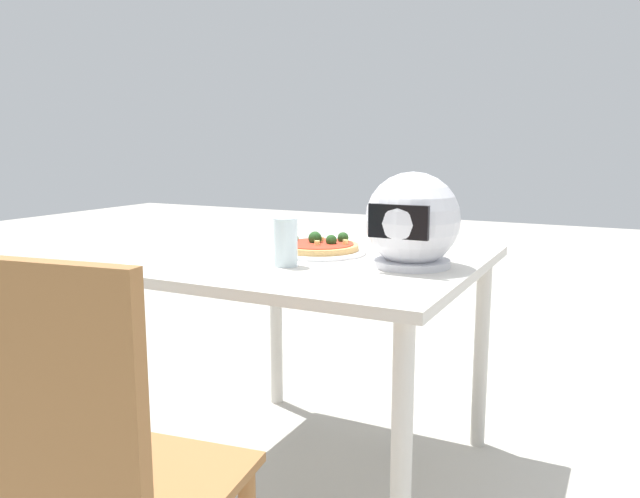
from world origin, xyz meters
TOP-DOWN VIEW (x-y plane):
  - ground_plane at (0.00, 0.00)m, footprint 14.00×14.00m
  - dining_table at (0.00, 0.00)m, footprint 0.95×0.95m
  - pizza_plate at (0.04, -0.06)m, footprint 0.30×0.30m
  - pizza at (0.04, -0.06)m, footprint 0.26×0.26m
  - motorcycle_helmet at (-0.29, 0.01)m, footprint 0.27×0.27m
  - drinking_glass at (0.03, 0.17)m, footprint 0.07×0.07m
  - chair_far at (-0.07, 1.02)m, footprint 0.45×0.45m

SIDE VIEW (x-z plane):
  - ground_plane at x=0.00m, z-range 0.00..0.00m
  - chair_far at x=-0.07m, z-range 0.06..0.96m
  - dining_table at x=0.00m, z-range 0.27..0.98m
  - pizza_plate at x=0.04m, z-range 0.71..0.73m
  - pizza at x=0.04m, z-range 0.71..0.77m
  - drinking_glass at x=0.03m, z-range 0.71..0.85m
  - motorcycle_helmet at x=-0.29m, z-range 0.71..0.98m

